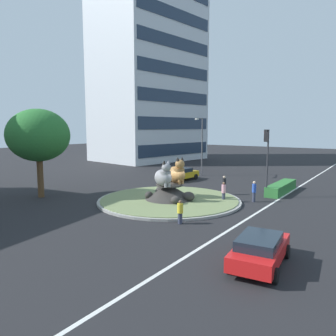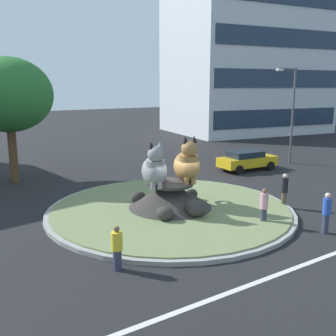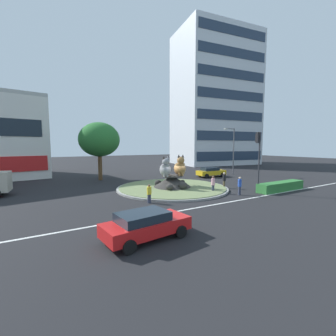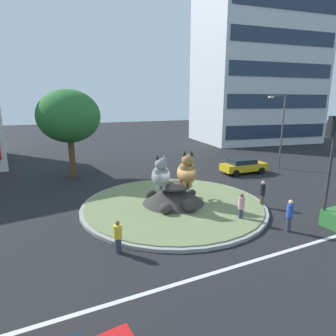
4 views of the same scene
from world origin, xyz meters
name	(u,v)px [view 1 (image 1 of 4)]	position (x,y,z in m)	size (l,w,h in m)	color
ground_plane	(169,201)	(0.00, 0.00, 0.00)	(160.00, 160.00, 0.00)	black
lane_centreline	(254,215)	(0.00, -7.29, 0.00)	(112.00, 0.20, 0.01)	silver
roundabout_island	(169,197)	(0.00, -0.01, 0.41)	(11.86, 11.86, 1.45)	gray
cat_statue_grey	(164,176)	(-0.92, -0.10, 2.23)	(1.96, 2.16, 2.13)	gray
cat_statue_tabby	(177,173)	(0.85, -0.21, 2.28)	(2.09, 2.30, 2.27)	#9E703D
traffic_light_mast	(267,149)	(6.05, -6.06, 4.32)	(0.71, 0.56, 5.95)	#2D2D33
office_tower	(149,74)	(26.86, 23.19, 15.84)	(20.53, 16.09, 31.69)	silver
clipped_hedge_strip	(281,188)	(9.17, -6.58, 0.45)	(6.26, 1.20, 0.90)	#2D7033
broadleaf_tree_behind_island	(38,136)	(-5.08, 10.29, 5.44)	(5.35, 5.35, 7.74)	brown
streetlight_arm	(201,142)	(14.10, 4.84, 4.32)	(2.73, 0.79, 7.31)	#4C4C51
pedestrian_pink_shirt	(224,192)	(2.37, -3.83, 0.89)	(0.35, 0.35, 1.68)	#33384C
pedestrian_black_shirt	(224,185)	(5.08, -2.60, 0.94)	(0.34, 0.34, 1.76)	brown
pedestrian_yellow_shirt	(180,212)	(-4.80, -4.17, 0.80)	(0.38, 0.38, 1.54)	#33384C
pedestrian_blue_shirt	(254,191)	(3.85, -5.86, 0.93)	(0.33, 0.33, 1.74)	#33384C
sedan_on_far_lane	(260,249)	(-8.08, -10.51, 0.76)	(4.57, 2.46, 1.41)	red
hatchback_near_shophouse	(182,174)	(9.80, 4.91, 0.75)	(4.44, 2.18, 1.40)	gold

